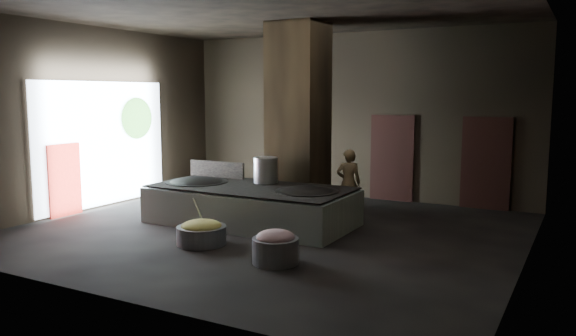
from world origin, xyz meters
The scene contains 28 objects.
floor centered at (0.00, 0.00, -0.05)m, with size 10.00×9.00×0.10m, color black.
ceiling centered at (0.00, 0.00, 4.55)m, with size 10.00×9.00×0.10m, color black.
back_wall centered at (0.00, 4.55, 2.25)m, with size 10.00×0.10×4.50m, color black.
front_wall centered at (0.00, -4.55, 2.25)m, with size 10.00×0.10×4.50m, color black.
left_wall centered at (-5.05, 0.00, 2.25)m, with size 0.10×9.00×4.50m, color black.
right_wall centered at (5.05, 0.00, 2.25)m, with size 0.10×9.00×4.50m, color black.
pillar centered at (-0.30, 1.90, 2.25)m, with size 1.20×1.20×4.50m, color black.
hearth_platform centered at (-0.64, 0.31, 0.39)m, with size 4.46×2.14×0.78m, color silver.
platform_cap centered at (-0.64, 0.31, 0.82)m, with size 4.37×2.10×0.03m, color black.
wok_left centered at (-2.09, 0.26, 0.75)m, with size 1.41×1.41×0.39m, color black.
wok_left_rim centered at (-2.09, 0.26, 0.82)m, with size 1.44×1.44×0.05m, color black.
wok_right centered at (0.71, 0.36, 0.75)m, with size 1.31×1.31×0.37m, color black.
wok_right_rim centered at (0.71, 0.36, 0.82)m, with size 1.34×1.34×0.05m, color black.
stock_pot centered at (-0.59, 0.86, 1.13)m, with size 0.54×0.54×0.58m, color #B9BDC1.
splash_guard centered at (-2.09, 1.06, 1.03)m, with size 1.55×0.06×0.39m, color black.
cook centered at (0.95, 2.02, 0.79)m, with size 0.58×0.37×1.58m, color olive.
veg_basin centered at (-0.56, -1.59, 0.17)m, with size 0.94×0.94×0.35m, color slate.
veg_fill centered at (-0.56, -1.59, 0.35)m, with size 0.77×0.77×0.24m, color #89A851.
ladle centered at (-0.71, -1.44, 0.55)m, with size 0.03×0.03×0.74m, color #B9BDC1.
meat_basin centered at (1.28, -1.96, 0.22)m, with size 0.79×0.79×0.43m, color slate.
meat_fill centered at (1.28, -1.96, 0.45)m, with size 0.65×0.65×0.25m, color #A6636F.
doorway_near centered at (1.20, 4.45, 1.10)m, with size 1.18×0.08×2.38m, color black.
doorway_near_glow centered at (1.46, 4.53, 1.05)m, with size 0.88×0.04×2.09m, color #8C6647.
doorway_far centered at (3.60, 4.45, 1.10)m, with size 1.18×0.08×2.38m, color black.
doorway_far_glow centered at (3.60, 4.56, 1.05)m, with size 0.74×0.04×1.75m, color #8C6647.
left_opening centered at (-4.95, 0.20, 1.60)m, with size 0.04×4.20×3.10m, color white.
pavilion_sliver centered at (-4.88, -1.10, 0.85)m, with size 0.05×0.90×1.70m, color maroon.
tree_silhouette centered at (-4.85, 1.30, 2.20)m, with size 0.28×1.10×1.10m, color #194714.
Camera 1 is at (5.87, -9.95, 2.85)m, focal length 35.00 mm.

